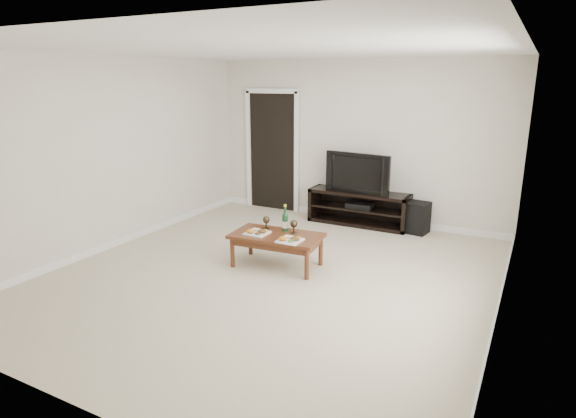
{
  "coord_description": "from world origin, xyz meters",
  "views": [
    {
      "loc": [
        2.69,
        -4.67,
        2.3
      ],
      "look_at": [
        -0.06,
        0.52,
        0.7
      ],
      "focal_mm": 30.0,
      "sensor_mm": 36.0,
      "label": 1
    }
  ],
  "objects_px": {
    "television": "(360,172)",
    "coffee_table": "(277,250)",
    "subwoofer": "(417,218)",
    "media_console": "(359,208)"
  },
  "relations": [
    {
      "from": "media_console",
      "to": "coffee_table",
      "type": "distance_m",
      "value": 2.22
    },
    {
      "from": "television",
      "to": "coffee_table",
      "type": "relative_size",
      "value": 0.98
    },
    {
      "from": "subwoofer",
      "to": "coffee_table",
      "type": "distance_m",
      "value": 2.52
    },
    {
      "from": "subwoofer",
      "to": "coffee_table",
      "type": "xyz_separation_m",
      "value": [
        -1.24,
        -2.2,
        -0.03
      ]
    },
    {
      "from": "media_console",
      "to": "television",
      "type": "xyz_separation_m",
      "value": [
        0.0,
        0.0,
        0.59
      ]
    },
    {
      "from": "subwoofer",
      "to": "coffee_table",
      "type": "bearing_deg",
      "value": -110.8
    },
    {
      "from": "subwoofer",
      "to": "coffee_table",
      "type": "height_order",
      "value": "subwoofer"
    },
    {
      "from": "television",
      "to": "subwoofer",
      "type": "relative_size",
      "value": 2.28
    },
    {
      "from": "television",
      "to": "coffee_table",
      "type": "bearing_deg",
      "value": -89.92
    },
    {
      "from": "media_console",
      "to": "television",
      "type": "height_order",
      "value": "television"
    }
  ]
}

